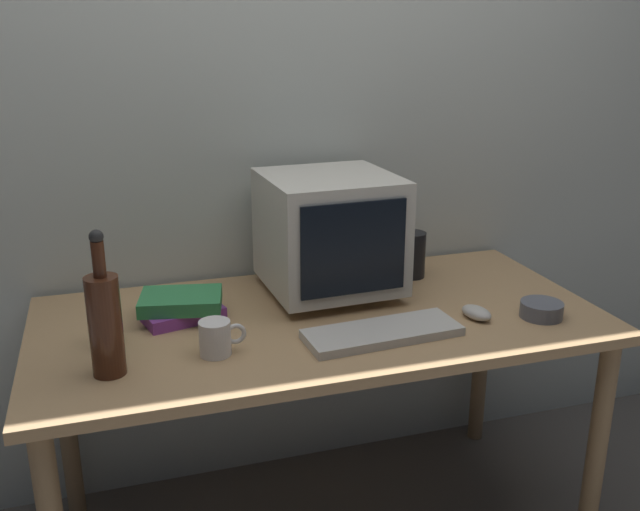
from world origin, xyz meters
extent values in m
cube|color=beige|center=(0.00, 0.45, 1.25)|extent=(4.00, 0.08, 2.50)
cube|color=tan|center=(0.00, 0.00, 0.73)|extent=(1.60, 0.78, 0.03)
cylinder|color=olive|center=(0.74, -0.33, 0.36)|extent=(0.06, 0.06, 0.72)
cylinder|color=olive|center=(-0.74, 0.33, 0.36)|extent=(0.06, 0.06, 0.72)
cylinder|color=olive|center=(0.74, 0.33, 0.36)|extent=(0.06, 0.06, 0.72)
cube|color=beige|center=(0.08, 0.16, 0.76)|extent=(0.29, 0.25, 0.03)
cube|color=beige|center=(0.08, 0.16, 0.95)|extent=(0.40, 0.40, 0.34)
cube|color=black|center=(0.09, -0.03, 0.95)|extent=(0.31, 0.02, 0.27)
cube|color=beige|center=(0.11, -0.19, 0.76)|extent=(0.43, 0.18, 0.02)
ellipsoid|color=beige|center=(0.41, -0.16, 0.76)|extent=(0.08, 0.11, 0.04)
cylinder|color=#472314|center=(-0.58, -0.19, 0.87)|extent=(0.08, 0.08, 0.25)
cylinder|color=#472314|center=(-0.58, -0.19, 1.03)|extent=(0.03, 0.03, 0.09)
sphere|color=#262626|center=(-0.58, -0.19, 1.09)|extent=(0.03, 0.03, 0.03)
cylinder|color=#1E4C23|center=(-0.58, -0.02, 0.80)|extent=(0.06, 0.06, 0.11)
cylinder|color=#1E4C23|center=(-0.58, -0.02, 0.87)|extent=(0.02, 0.02, 0.04)
sphere|color=#262626|center=(-0.58, -0.02, 0.90)|extent=(0.03, 0.03, 0.03)
cube|color=#843893|center=(-0.38, 0.09, 0.76)|extent=(0.24, 0.18, 0.03)
cube|color=#33894C|center=(-0.38, 0.09, 0.80)|extent=(0.25, 0.20, 0.04)
cylinder|color=white|center=(-0.33, -0.16, 0.79)|extent=(0.08, 0.08, 0.09)
torus|color=white|center=(-0.27, -0.16, 0.79)|extent=(0.06, 0.01, 0.06)
cylinder|color=#595B66|center=(0.60, -0.20, 0.77)|extent=(0.12, 0.12, 0.04)
cylinder|color=black|center=(0.38, 0.22, 0.82)|extent=(0.09, 0.09, 0.15)
camera|label=1|loc=(-0.55, -1.77, 1.54)|focal=39.43mm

